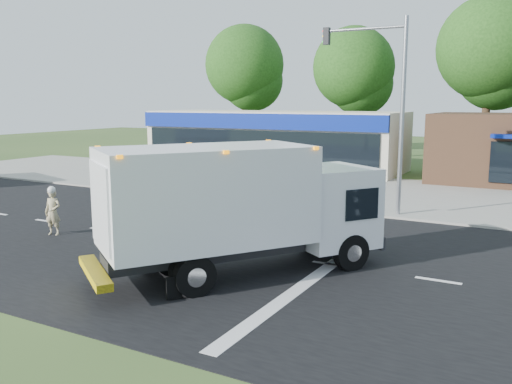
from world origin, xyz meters
TOP-DOWN VIEW (x-y plane):
  - ground at (0.00, 0.00)m, footprint 120.00×120.00m
  - road_asphalt at (0.00, 0.00)m, footprint 60.00×14.00m
  - sidewalk at (0.00, 8.20)m, footprint 60.00×2.40m
  - parking_apron at (0.00, 14.00)m, footprint 60.00×9.00m
  - lane_markings at (1.35, -1.35)m, footprint 55.20×7.00m
  - ems_box_truck at (1.04, -2.07)m, footprint 6.67×8.01m
  - emergency_worker at (-6.98, -1.38)m, footprint 0.69×0.54m
  - retail_strip_mall at (-9.00, 19.93)m, footprint 18.00×6.20m
  - traffic_signal_pole at (2.35, 7.60)m, footprint 3.51×0.25m
  - background_trees at (-0.85, 28.16)m, footprint 36.77×7.39m

SIDE VIEW (x-z plane):
  - ground at x=0.00m, z-range 0.00..0.00m
  - road_asphalt at x=0.00m, z-range -0.01..0.01m
  - parking_apron at x=0.00m, z-range 0.00..0.02m
  - lane_markings at x=1.35m, z-range 0.01..0.02m
  - sidewalk at x=0.00m, z-range 0.00..0.12m
  - emergency_worker at x=-6.98m, z-range -0.01..1.75m
  - retail_strip_mall at x=-9.00m, z-range 0.01..4.01m
  - ems_box_truck at x=1.04m, z-range 0.27..3.85m
  - traffic_signal_pole at x=2.35m, z-range 0.92..8.92m
  - background_trees at x=-0.85m, z-range 1.33..13.43m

